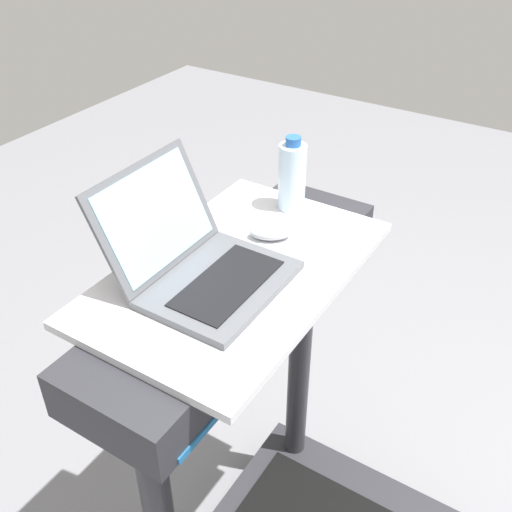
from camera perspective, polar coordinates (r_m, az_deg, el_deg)
name	(u,v)px	position (r m, az deg, el deg)	size (l,w,h in m)	color
desk_board	(237,271)	(1.33, -1.82, -1.46)	(0.71, 0.45, 0.02)	silver
laptop	(199,261)	(1.27, -5.45, -0.52)	(0.31, 0.33, 0.23)	#515459
computer_mouse	(270,232)	(1.42, 1.39, 2.35)	(0.06, 0.10, 0.03)	#B2B2B7
water_bottle	(292,176)	(1.51, 3.46, 7.65)	(0.07, 0.07, 0.19)	silver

